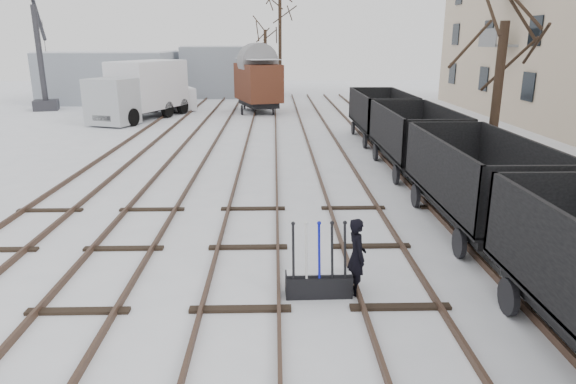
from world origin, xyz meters
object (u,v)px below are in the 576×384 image
object	(u,v)px
worker	(357,256)
panel_van	(179,98)
box_van_wagon	(258,81)
ground_frame	(319,282)
lorry	(141,90)
crane	(44,80)

from	to	relation	value
worker	panel_van	bearing A→B (deg)	7.43
box_van_wagon	ground_frame	bearing A→B (deg)	-103.08
box_van_wagon	lorry	size ratio (longest dim) A/B	0.64
lorry	panel_van	xyz separation A→B (m)	(1.53, 4.93, -1.02)
ground_frame	lorry	size ratio (longest dim) A/B	0.18
ground_frame	worker	distance (m)	0.90
box_van_wagon	panel_van	distance (m)	6.18
panel_van	lorry	bearing A→B (deg)	-130.11
box_van_wagon	crane	xyz separation A→B (m)	(-15.61, 1.60, 0.02)
box_van_wagon	lorry	bearing A→B (deg)	-172.36
lorry	crane	distance (m)	9.65
worker	ground_frame	bearing A→B (deg)	88.60
panel_van	crane	bearing A→B (deg)	156.59
ground_frame	box_van_wagon	xyz separation A→B (m)	(-2.01, 27.83, 1.88)
ground_frame	panel_van	world-z (taller)	panel_van
lorry	worker	bearing A→B (deg)	-46.26
crane	panel_van	bearing A→B (deg)	-16.60
worker	box_van_wagon	bearing A→B (deg)	-3.30
panel_van	crane	size ratio (longest dim) A/B	0.49
box_van_wagon	crane	size ratio (longest dim) A/B	0.65
crane	lorry	bearing A→B (deg)	-47.45
worker	box_van_wagon	world-z (taller)	box_van_wagon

